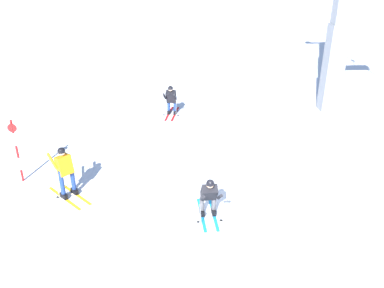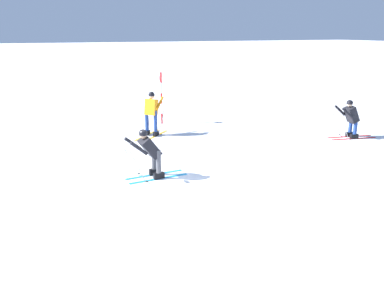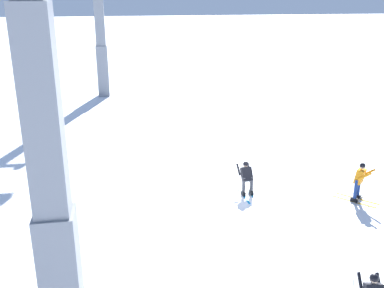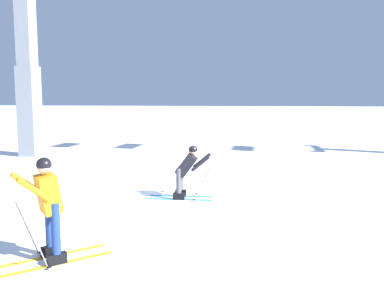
# 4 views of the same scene
# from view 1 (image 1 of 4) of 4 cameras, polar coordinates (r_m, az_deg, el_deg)

# --- Properties ---
(ground_plane) EXTENTS (260.00, 260.00, 0.00)m
(ground_plane) POSITION_cam_1_polar(r_m,az_deg,el_deg) (11.47, 2.90, -10.74)
(ground_plane) COLOR white
(skier_carving_main) EXTENTS (1.64, 0.73, 1.46)m
(skier_carving_main) POSITION_cam_1_polar(r_m,az_deg,el_deg) (11.16, 2.39, -7.16)
(skier_carving_main) COLOR #198CCC
(skier_carving_main) RESTS_ON ground_plane
(trail_marker_pole) EXTENTS (0.07, 0.28, 2.12)m
(trail_marker_pole) POSITION_cam_1_polar(r_m,az_deg,el_deg) (13.83, -23.30, -0.67)
(trail_marker_pole) COLOR red
(trail_marker_pole) RESTS_ON ground_plane
(skier_distant_uphill) EXTENTS (1.58, 1.53, 1.64)m
(skier_distant_uphill) POSITION_cam_1_polar(r_m,az_deg,el_deg) (12.62, -17.37, -3.34)
(skier_distant_uphill) COLOR yellow
(skier_distant_uphill) RESTS_ON ground_plane
(skier_distant_downhill) EXTENTS (1.77, 0.82, 1.50)m
(skier_distant_downhill) POSITION_cam_1_polar(r_m,az_deg,el_deg) (18.13, -2.93, 6.37)
(skier_distant_downhill) COLOR red
(skier_distant_downhill) RESTS_ON ground_plane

